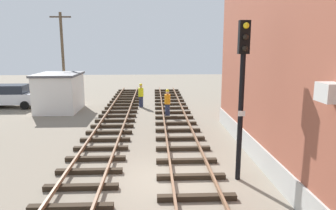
# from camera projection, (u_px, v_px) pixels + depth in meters

# --- Properties ---
(ground_plane) EXTENTS (80.00, 80.00, 0.00)m
(ground_plane) POSITION_uv_depth(u_px,v_px,m) (168.00, 180.00, 11.15)
(ground_plane) COLOR slate
(track_near_building) EXTENTS (2.50, 44.84, 0.32)m
(track_near_building) POSITION_uv_depth(u_px,v_px,m) (191.00, 176.00, 11.16)
(track_near_building) COLOR #2D2319
(track_near_building) RESTS_ON ground
(track_centre) EXTENTS (2.50, 44.84, 0.32)m
(track_centre) POSITION_uv_depth(u_px,v_px,m) (85.00, 178.00, 10.99)
(track_centre) COLOR #2D2319
(track_centre) RESTS_ON ground
(signal_mast) EXTENTS (0.36, 0.40, 5.59)m
(signal_mast) POSITION_uv_depth(u_px,v_px,m) (242.00, 83.00, 10.51)
(signal_mast) COLOR black
(signal_mast) RESTS_ON ground
(control_hut) EXTENTS (3.00, 3.80, 2.76)m
(control_hut) POSITION_uv_depth(u_px,v_px,m) (59.00, 92.00, 22.52)
(control_hut) COLOR silver
(control_hut) RESTS_ON ground
(parked_car_white) EXTENTS (4.20, 2.04, 1.76)m
(parked_car_white) POSITION_uv_depth(u_px,v_px,m) (12.00, 96.00, 23.88)
(parked_car_white) COLOR silver
(parked_car_white) RESTS_ON ground
(utility_pole_far) EXTENTS (1.80, 0.24, 7.53)m
(utility_pole_far) POSITION_uv_depth(u_px,v_px,m) (63.00, 54.00, 26.93)
(utility_pole_far) COLOR brown
(utility_pole_far) RESTS_ON ground
(track_worker_foreground) EXTENTS (0.40, 0.40, 1.87)m
(track_worker_foreground) POSITION_uv_depth(u_px,v_px,m) (167.00, 103.00, 20.84)
(track_worker_foreground) COLOR #262D4C
(track_worker_foreground) RESTS_ON ground
(track_worker_distant) EXTENTS (0.40, 0.40, 1.87)m
(track_worker_distant) POSITION_uv_depth(u_px,v_px,m) (141.00, 95.00, 23.91)
(track_worker_distant) COLOR #262D4C
(track_worker_distant) RESTS_ON ground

